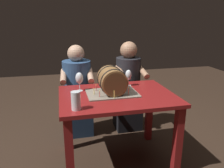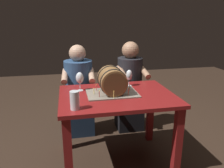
{
  "view_description": "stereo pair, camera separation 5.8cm",
  "coord_description": "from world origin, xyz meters",
  "px_view_note": "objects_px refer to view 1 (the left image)",
  "views": [
    {
      "loc": [
        -0.51,
        -1.98,
        1.47
      ],
      "look_at": [
        -0.04,
        0.03,
        0.85
      ],
      "focal_mm": 35.64,
      "sensor_mm": 36.0,
      "label": 1
    },
    {
      "loc": [
        -0.46,
        -2.0,
        1.47
      ],
      "look_at": [
        -0.04,
        0.03,
        0.85
      ],
      "focal_mm": 35.64,
      "sensor_mm": 36.0,
      "label": 2
    }
  ],
  "objects_px": {
    "beer_pint": "(76,101)",
    "person_seated_right": "(128,90)",
    "wine_glass_empty": "(79,78)",
    "person_seated_left": "(78,94)",
    "barrel_cake": "(112,82)",
    "wine_glass_red": "(115,72)",
    "wine_glass_rose": "(128,75)",
    "dining_table": "(117,107)",
    "menu_card": "(116,79)"
  },
  "relations": [
    {
      "from": "wine_glass_red",
      "to": "person_seated_left",
      "type": "bearing_deg",
      "value": 137.48
    },
    {
      "from": "dining_table",
      "to": "wine_glass_empty",
      "type": "height_order",
      "value": "wine_glass_empty"
    },
    {
      "from": "beer_pint",
      "to": "person_seated_right",
      "type": "height_order",
      "value": "person_seated_right"
    },
    {
      "from": "wine_glass_empty",
      "to": "person_seated_left",
      "type": "distance_m",
      "value": 0.62
    },
    {
      "from": "menu_card",
      "to": "person_seated_left",
      "type": "height_order",
      "value": "person_seated_left"
    },
    {
      "from": "person_seated_right",
      "to": "wine_glass_rose",
      "type": "bearing_deg",
      "value": -107.26
    },
    {
      "from": "wine_glass_red",
      "to": "beer_pint",
      "type": "relative_size",
      "value": 1.31
    },
    {
      "from": "dining_table",
      "to": "menu_card",
      "type": "xyz_separation_m",
      "value": [
        0.05,
        0.28,
        0.21
      ]
    },
    {
      "from": "wine_glass_empty",
      "to": "dining_table",
      "type": "bearing_deg",
      "value": -28.87
    },
    {
      "from": "dining_table",
      "to": "wine_glass_empty",
      "type": "relative_size",
      "value": 5.74
    },
    {
      "from": "menu_card",
      "to": "person_seated_left",
      "type": "distance_m",
      "value": 0.65
    },
    {
      "from": "barrel_cake",
      "to": "person_seated_right",
      "type": "relative_size",
      "value": 0.42
    },
    {
      "from": "beer_pint",
      "to": "person_seated_left",
      "type": "height_order",
      "value": "person_seated_left"
    },
    {
      "from": "dining_table",
      "to": "person_seated_right",
      "type": "xyz_separation_m",
      "value": [
        0.33,
        0.71,
        -0.08
      ]
    },
    {
      "from": "barrel_cake",
      "to": "person_seated_left",
      "type": "relative_size",
      "value": 0.42
    },
    {
      "from": "wine_glass_red",
      "to": "person_seated_left",
      "type": "xyz_separation_m",
      "value": [
        -0.4,
        0.37,
        -0.35
      ]
    },
    {
      "from": "barrel_cake",
      "to": "beer_pint",
      "type": "height_order",
      "value": "barrel_cake"
    },
    {
      "from": "wine_glass_empty",
      "to": "person_seated_left",
      "type": "bearing_deg",
      "value": 88.64
    },
    {
      "from": "barrel_cake",
      "to": "wine_glass_rose",
      "type": "distance_m",
      "value": 0.32
    },
    {
      "from": "wine_glass_red",
      "to": "wine_glass_rose",
      "type": "xyz_separation_m",
      "value": [
        0.12,
        -0.09,
        -0.02
      ]
    },
    {
      "from": "wine_glass_red",
      "to": "menu_card",
      "type": "bearing_deg",
      "value": -102.16
    },
    {
      "from": "wine_glass_rose",
      "to": "person_seated_right",
      "type": "height_order",
      "value": "person_seated_right"
    },
    {
      "from": "dining_table",
      "to": "person_seated_left",
      "type": "distance_m",
      "value": 0.78
    },
    {
      "from": "dining_table",
      "to": "wine_glass_red",
      "type": "distance_m",
      "value": 0.44
    },
    {
      "from": "wine_glass_empty",
      "to": "beer_pint",
      "type": "distance_m",
      "value": 0.49
    },
    {
      "from": "wine_glass_rose",
      "to": "person_seated_right",
      "type": "relative_size",
      "value": 0.15
    },
    {
      "from": "beer_pint",
      "to": "wine_glass_red",
      "type": "bearing_deg",
      "value": 52.28
    },
    {
      "from": "person_seated_left",
      "to": "wine_glass_rose",
      "type": "bearing_deg",
      "value": -41.14
    },
    {
      "from": "person_seated_left",
      "to": "person_seated_right",
      "type": "distance_m",
      "value": 0.66
    },
    {
      "from": "beer_pint",
      "to": "menu_card",
      "type": "bearing_deg",
      "value": 50.1
    },
    {
      "from": "beer_pint",
      "to": "menu_card",
      "type": "height_order",
      "value": "menu_card"
    },
    {
      "from": "dining_table",
      "to": "wine_glass_red",
      "type": "height_order",
      "value": "wine_glass_red"
    },
    {
      "from": "wine_glass_rose",
      "to": "person_seated_left",
      "type": "height_order",
      "value": "person_seated_left"
    },
    {
      "from": "wine_glass_red",
      "to": "wine_glass_rose",
      "type": "distance_m",
      "value": 0.15
    },
    {
      "from": "dining_table",
      "to": "barrel_cake",
      "type": "distance_m",
      "value": 0.26
    },
    {
      "from": "barrel_cake",
      "to": "menu_card",
      "type": "bearing_deg",
      "value": 68.38
    },
    {
      "from": "wine_glass_red",
      "to": "beer_pint",
      "type": "bearing_deg",
      "value": -127.72
    },
    {
      "from": "barrel_cake",
      "to": "beer_pint",
      "type": "distance_m",
      "value": 0.49
    },
    {
      "from": "wine_glass_red",
      "to": "beer_pint",
      "type": "xyz_separation_m",
      "value": [
        -0.48,
        -0.63,
        -0.06
      ]
    },
    {
      "from": "wine_glass_red",
      "to": "menu_card",
      "type": "relative_size",
      "value": 1.27
    },
    {
      "from": "wine_glass_empty",
      "to": "beer_pint",
      "type": "height_order",
      "value": "wine_glass_empty"
    },
    {
      "from": "beer_pint",
      "to": "person_seated_left",
      "type": "xyz_separation_m",
      "value": [
        0.08,
        0.99,
        -0.28
      ]
    },
    {
      "from": "wine_glass_rose",
      "to": "menu_card",
      "type": "bearing_deg",
      "value": 169.01
    },
    {
      "from": "dining_table",
      "to": "wine_glass_rose",
      "type": "distance_m",
      "value": 0.4
    },
    {
      "from": "barrel_cake",
      "to": "person_seated_left",
      "type": "distance_m",
      "value": 0.81
    },
    {
      "from": "wine_glass_rose",
      "to": "wine_glass_empty",
      "type": "bearing_deg",
      "value": -173.64
    },
    {
      "from": "dining_table",
      "to": "wine_glass_empty",
      "type": "xyz_separation_m",
      "value": [
        -0.34,
        0.19,
        0.27
      ]
    },
    {
      "from": "person_seated_right",
      "to": "wine_glass_empty",
      "type": "bearing_deg",
      "value": -142.67
    },
    {
      "from": "wine_glass_empty",
      "to": "wine_glass_rose",
      "type": "bearing_deg",
      "value": 6.36
    },
    {
      "from": "dining_table",
      "to": "barrel_cake",
      "type": "bearing_deg",
      "value": 146.92
    }
  ]
}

